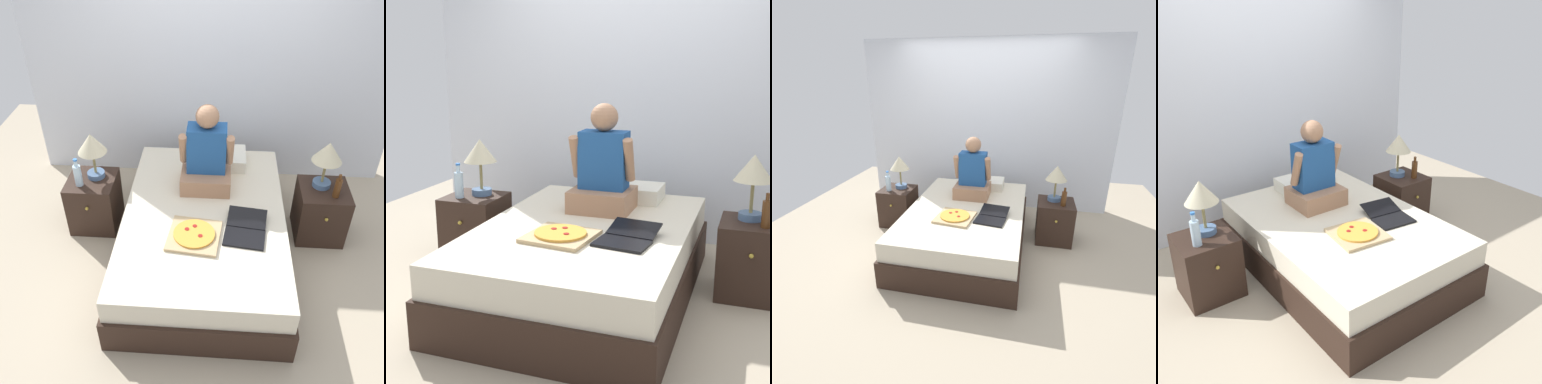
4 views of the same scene
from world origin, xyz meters
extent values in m
plane|color=tan|center=(0.00, 0.00, 0.00)|extent=(5.77, 5.77, 0.00)
cube|color=silver|center=(0.00, 1.39, 1.25)|extent=(3.77, 0.12, 2.50)
cube|color=black|center=(0.00, 0.00, 0.15)|extent=(1.39, 2.07, 0.29)
cube|color=beige|center=(0.00, 0.00, 0.40)|extent=(1.35, 2.01, 0.21)
cube|color=black|center=(-1.07, 0.37, 0.26)|extent=(0.44, 0.44, 0.52)
sphere|color=gold|center=(-1.07, 0.13, 0.37)|extent=(0.03, 0.03, 0.03)
cylinder|color=#4C6B93|center=(-1.03, 0.42, 0.55)|extent=(0.16, 0.16, 0.05)
cylinder|color=olive|center=(-1.03, 0.42, 0.68)|extent=(0.02, 0.02, 0.22)
cone|color=beige|center=(-1.03, 0.42, 0.88)|extent=(0.26, 0.26, 0.18)
cylinder|color=silver|center=(-1.15, 0.28, 0.62)|extent=(0.07, 0.07, 0.20)
cylinder|color=silver|center=(-1.15, 0.28, 0.75)|extent=(0.03, 0.03, 0.06)
cylinder|color=blue|center=(-1.15, 0.28, 0.79)|extent=(0.04, 0.04, 0.02)
cube|color=black|center=(1.07, 0.37, 0.26)|extent=(0.44, 0.44, 0.52)
sphere|color=gold|center=(1.07, 0.13, 0.37)|extent=(0.03, 0.03, 0.03)
cylinder|color=#4C6B93|center=(1.04, 0.42, 0.55)|extent=(0.16, 0.16, 0.05)
cylinder|color=olive|center=(1.04, 0.42, 0.68)|extent=(0.02, 0.02, 0.22)
cone|color=beige|center=(1.04, 0.42, 0.88)|extent=(0.26, 0.26, 0.18)
cylinder|color=#512D14|center=(1.14, 0.27, 0.61)|extent=(0.06, 0.06, 0.18)
cylinder|color=#512D14|center=(1.14, 0.27, 0.73)|extent=(0.03, 0.03, 0.05)
cube|color=silver|center=(0.10, 0.75, 0.56)|extent=(0.52, 0.34, 0.12)
cube|color=#A37556|center=(-0.01, 0.39, 0.58)|extent=(0.44, 0.40, 0.16)
cube|color=#1E4C8C|center=(-0.01, 0.42, 0.87)|extent=(0.34, 0.20, 0.42)
sphere|color=#A37556|center=(-0.01, 0.42, 1.18)|extent=(0.20, 0.20, 0.20)
cylinder|color=#A37556|center=(-0.21, 0.37, 0.89)|extent=(0.07, 0.18, 0.32)
cylinder|color=#A37556|center=(0.19, 0.37, 0.89)|extent=(0.07, 0.18, 0.32)
cube|color=black|center=(0.33, -0.31, 0.51)|extent=(0.35, 0.26, 0.02)
cube|color=black|center=(0.35, -0.10, 0.54)|extent=(0.34, 0.23, 0.06)
cube|color=tan|center=(-0.07, -0.31, 0.51)|extent=(0.44, 0.44, 0.02)
cylinder|color=gold|center=(-0.07, -0.31, 0.53)|extent=(0.33, 0.33, 0.02)
cylinder|color=maroon|center=(-0.13, -0.27, 0.54)|extent=(0.04, 0.04, 0.00)
cylinder|color=maroon|center=(-0.02, -0.34, 0.54)|extent=(0.04, 0.04, 0.00)
cylinder|color=maroon|center=(-0.07, -0.23, 0.54)|extent=(0.04, 0.04, 0.00)
camera|label=1|loc=(0.09, -2.76, 2.83)|focal=40.00mm
camera|label=2|loc=(1.09, -3.25, 1.59)|focal=50.00mm
camera|label=3|loc=(0.70, -3.22, 1.99)|focal=28.00mm
camera|label=4|loc=(-1.91, -2.65, 2.19)|focal=40.00mm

